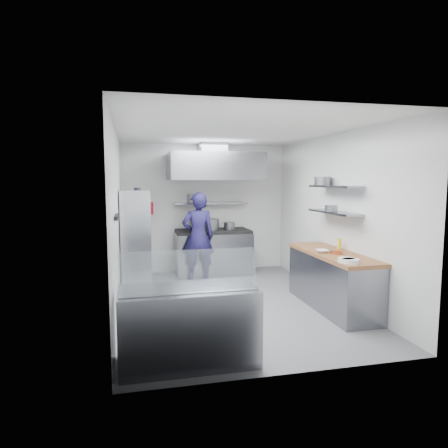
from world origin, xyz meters
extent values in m
plane|color=slate|center=(0.00, 0.00, 0.00)|extent=(5.00, 5.00, 0.00)
plane|color=silver|center=(0.00, 0.00, 2.80)|extent=(5.00, 5.00, 0.00)
cube|color=white|center=(0.00, 2.50, 1.40)|extent=(3.60, 2.80, 0.02)
cube|color=white|center=(0.00, -2.50, 1.40)|extent=(3.60, 2.80, 0.02)
cube|color=white|center=(-1.80, 0.00, 1.40)|extent=(2.80, 5.00, 0.02)
cube|color=white|center=(1.80, 0.00, 1.40)|extent=(2.80, 5.00, 0.02)
cube|color=gray|center=(0.10, 2.10, 0.45)|extent=(1.60, 0.80, 0.90)
cube|color=black|center=(0.10, 2.10, 0.93)|extent=(1.57, 0.78, 0.06)
cylinder|color=slate|center=(-0.31, 2.10, 1.06)|extent=(0.26, 0.26, 0.20)
cylinder|color=slate|center=(0.03, 2.04, 1.08)|extent=(0.38, 0.38, 0.24)
cylinder|color=slate|center=(0.46, 2.08, 1.04)|extent=(0.24, 0.24, 0.16)
cube|color=gray|center=(0.10, 2.34, 1.52)|extent=(1.60, 0.30, 0.04)
cylinder|color=slate|center=(-0.27, 2.51, 1.63)|extent=(0.27, 0.27, 0.18)
cube|color=gray|center=(0.10, 1.93, 2.30)|extent=(1.90, 1.15, 0.55)
cube|color=slate|center=(0.10, 2.15, 2.68)|extent=(0.55, 0.55, 0.24)
cube|color=red|center=(-1.25, 2.44, 1.42)|extent=(0.22, 0.10, 0.26)
imported|color=#1A1643|center=(-0.31, 1.58, 0.89)|extent=(0.66, 0.44, 1.78)
cube|color=silver|center=(-1.53, 0.90, 0.93)|extent=(0.50, 0.90, 1.85)
cube|color=white|center=(-1.53, 1.02, 0.80)|extent=(0.18, 0.22, 0.20)
cube|color=yellow|center=(-1.53, 1.30, 1.30)|extent=(0.15, 0.20, 0.17)
cylinder|color=black|center=(-1.48, 1.03, 1.80)|extent=(0.12, 0.12, 0.18)
cube|color=black|center=(-1.78, -0.90, 1.55)|extent=(0.04, 0.55, 0.05)
cube|color=gray|center=(1.48, -0.60, 0.42)|extent=(0.62, 2.00, 0.84)
cube|color=olive|center=(1.48, -0.60, 0.87)|extent=(0.65, 2.04, 0.06)
cylinder|color=white|center=(1.30, -1.43, 0.93)|extent=(0.23, 0.23, 0.06)
cylinder|color=white|center=(1.28, -1.35, 0.93)|extent=(0.23, 0.23, 0.06)
cylinder|color=#C86C38|center=(1.46, -0.74, 0.93)|extent=(0.18, 0.18, 0.06)
cylinder|color=yellow|center=(1.71, -0.38, 0.99)|extent=(0.06, 0.06, 0.18)
imported|color=white|center=(1.29, -0.60, 0.92)|extent=(0.22, 0.22, 0.05)
cube|color=gray|center=(1.64, -0.30, 1.50)|extent=(0.30, 1.30, 0.04)
cube|color=gray|center=(1.64, -0.30, 1.92)|extent=(0.30, 1.30, 0.04)
cylinder|color=slate|center=(1.55, -0.38, 1.57)|extent=(0.20, 0.20, 0.10)
cylinder|color=slate|center=(1.63, 0.13, 2.01)|extent=(0.28, 0.28, 0.14)
cube|color=gray|center=(-1.00, -2.00, 0.42)|extent=(1.50, 0.70, 0.85)
cube|color=silver|center=(-1.00, -2.12, 1.07)|extent=(1.47, 0.19, 0.42)
camera|label=1|loc=(-1.57, -6.23, 2.03)|focal=32.00mm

